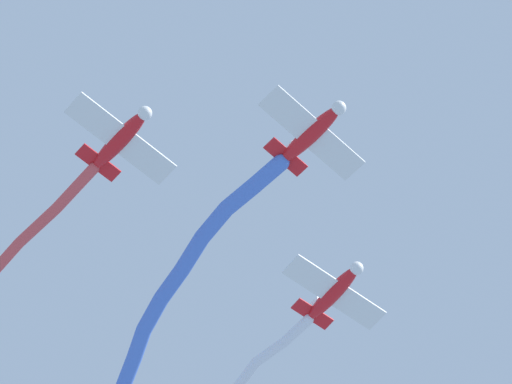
# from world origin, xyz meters

# --- Properties ---
(airplane_lead) EXTENTS (6.57, 5.09, 1.65)m
(airplane_lead) POSITION_xyz_m (-2.31, -2.66, 60.18)
(airplane_lead) COLOR red
(smoke_trail_lead) EXTENTS (5.06, 17.68, 2.47)m
(smoke_trail_lead) POSITION_xyz_m (-5.97, 7.73, 59.95)
(smoke_trail_lead) COLOR #4C75DB
(airplane_left_wing) EXTENTS (6.66, 5.11, 1.65)m
(airplane_left_wing) POSITION_xyz_m (2.45, 6.38, 60.18)
(airplane_left_wing) COLOR red
(airplane_right_wing) EXTENTS (6.59, 5.10, 1.65)m
(airplane_right_wing) POSITION_xyz_m (-11.80, 1.13, 60.48)
(airplane_right_wing) COLOR red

